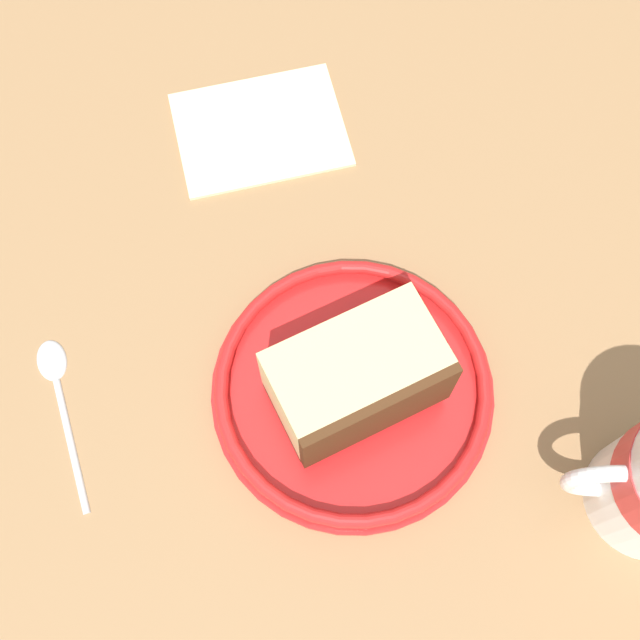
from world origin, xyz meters
TOP-DOWN VIEW (x-y plane):
  - ground_plane at (0.00, 0.00)cm, footprint 139.25×139.25cm
  - small_plate at (-4.15, 2.30)cm, footprint 18.78×18.78cm
  - cake_slice at (-3.88, 2.35)cm, footprint 8.12×11.40cm
  - teaspoon at (-9.81, -16.54)cm, footprint 12.33×2.15cm
  - folded_napkin at (-25.85, 1.50)cm, footprint 9.94×12.93cm

SIDE VIEW (x-z plane):
  - ground_plane at x=0.00cm, z-range -3.26..0.00cm
  - folded_napkin at x=-25.85cm, z-range 0.00..0.60cm
  - teaspoon at x=-9.81cm, z-range -0.05..0.75cm
  - small_plate at x=-4.15cm, z-range -0.01..1.63cm
  - cake_slice at x=-3.88cm, z-range 0.76..7.04cm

